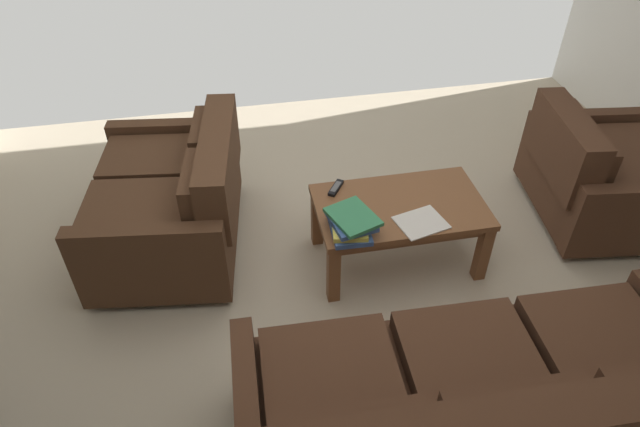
% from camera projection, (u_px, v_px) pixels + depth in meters
% --- Properties ---
extents(ground_plane, '(5.40, 4.88, 0.01)m').
position_uv_depth(ground_plane, '(350.00, 299.00, 3.39)').
color(ground_plane, '#B7A88E').
extents(sofa_main, '(2.11, 0.94, 0.82)m').
position_uv_depth(sofa_main, '(481.00, 410.00, 2.44)').
color(sofa_main, black).
rests_on(sofa_main, ground).
extents(loveseat_near, '(1.02, 1.29, 0.83)m').
position_uv_depth(loveseat_near, '(174.00, 200.00, 3.54)').
color(loveseat_near, black).
rests_on(loveseat_near, ground).
extents(coffee_table, '(1.01, 0.60, 0.45)m').
position_uv_depth(coffee_table, '(399.00, 214.00, 3.41)').
color(coffee_table, brown).
rests_on(coffee_table, ground).
extents(armchair_side, '(0.96, 1.07, 0.79)m').
position_uv_depth(armchair_side, '(598.00, 175.00, 3.78)').
color(armchair_side, black).
rests_on(armchair_side, ground).
extents(book_stack, '(0.31, 0.34, 0.11)m').
position_uv_depth(book_stack, '(351.00, 223.00, 3.15)').
color(book_stack, '#385693').
rests_on(book_stack, coffee_table).
extents(tv_remote, '(0.13, 0.16, 0.02)m').
position_uv_depth(tv_remote, '(336.00, 188.00, 3.47)').
color(tv_remote, black).
rests_on(tv_remote, coffee_table).
extents(loose_magazine, '(0.31, 0.28, 0.01)m').
position_uv_depth(loose_magazine, '(421.00, 223.00, 3.23)').
color(loose_magazine, silver).
rests_on(loose_magazine, coffee_table).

